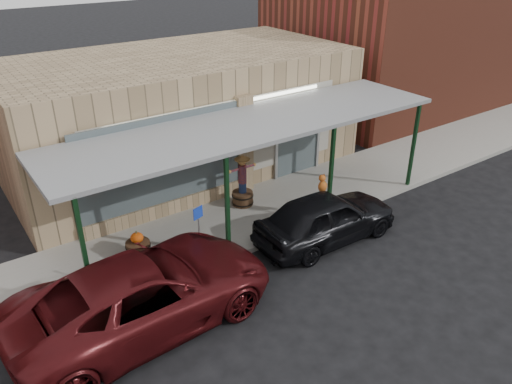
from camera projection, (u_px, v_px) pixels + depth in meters
ground at (332, 274)px, 12.91m from camera, size 120.00×120.00×0.00m
sidewalk at (253, 215)px, 15.49m from camera, size 40.00×3.20×0.15m
storefront at (180, 114)px, 17.87m from camera, size 12.00×6.25×4.20m
awning at (253, 126)px, 14.11m from camera, size 12.00×3.00×3.04m
block_buildings_near at (212, 55)px, 18.88m from camera, size 61.00×8.00×8.00m
barrel_scarecrow at (242, 188)px, 15.69m from camera, size 1.04×0.70×1.70m
barrel_pumpkin at (138, 247)px, 13.28m from camera, size 0.81×0.81×0.76m
handicap_sign at (199, 226)px, 12.83m from camera, size 0.31×0.12×1.55m
parked_sedan at (326, 217)px, 14.05m from camera, size 4.34×1.95×1.56m
car_maroon at (144, 293)px, 10.94m from camera, size 6.09×3.07×1.65m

